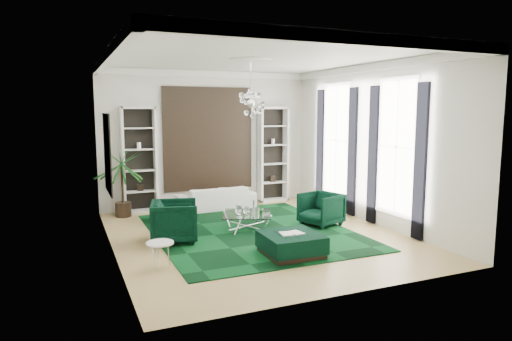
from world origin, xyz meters
name	(u,v)px	position (x,y,z in m)	size (l,w,h in m)	color
floor	(256,235)	(0.00, 0.00, -0.01)	(6.00, 7.00, 0.02)	tan
ceiling	(256,57)	(0.00, 0.00, 3.81)	(6.00, 7.00, 0.02)	white
wall_back	(208,139)	(0.00, 3.51, 1.90)	(6.00, 0.02, 3.80)	silver
wall_front	(353,167)	(0.00, -3.51, 1.90)	(6.00, 0.02, 3.80)	silver
wall_left	(109,154)	(-3.01, 0.00, 1.90)	(0.02, 7.00, 3.80)	silver
wall_right	(372,144)	(3.01, 0.00, 1.90)	(0.02, 7.00, 3.80)	silver
crown_molding	(256,62)	(0.00, 0.00, 3.70)	(6.00, 7.00, 0.18)	white
ceiling_medallion	(251,60)	(0.00, 0.30, 3.77)	(0.90, 0.90, 0.05)	white
tapestry	(208,139)	(0.00, 3.46, 1.90)	(2.50, 0.06, 2.80)	black
shelving_left	(139,160)	(-1.95, 3.31, 1.40)	(0.90, 0.38, 2.80)	white
shelving_right	(273,154)	(1.95, 3.31, 1.40)	(0.90, 0.38, 2.80)	white
painting	(108,153)	(-2.97, 0.60, 1.85)	(0.04, 1.30, 1.60)	black
window_near	(397,147)	(2.99, -0.90, 1.90)	(0.03, 1.10, 2.90)	white
curtain_near_a	(420,162)	(2.96, -1.68, 1.65)	(0.07, 0.30, 3.25)	black
curtain_near_b	(373,155)	(2.96, -0.12, 1.65)	(0.07, 0.30, 3.25)	black
window_far	(337,140)	(2.99, 1.50, 1.90)	(0.03, 1.10, 2.90)	white
curtain_far_a	(352,152)	(2.96, 0.72, 1.65)	(0.07, 0.30, 3.25)	black
curtain_far_b	(320,148)	(2.96, 2.28, 1.65)	(0.07, 0.30, 3.25)	black
rug	(251,231)	(0.00, 0.30, 0.01)	(4.20, 5.00, 0.02)	black
sofa	(216,198)	(0.00, 2.85, 0.31)	(2.13, 0.83, 0.62)	silver
armchair_left	(175,221)	(-1.75, 0.20, 0.43)	(0.92, 0.95, 0.86)	black
armchair_right	(321,209)	(1.75, 0.20, 0.39)	(0.83, 0.85, 0.78)	black
coffee_table	(247,221)	(0.00, 0.55, 0.18)	(1.07, 1.07, 0.37)	white
ottoman_side	(174,214)	(-1.35, 2.00, 0.18)	(0.80, 0.80, 0.35)	black
ottoman_front	(291,245)	(0.05, -1.55, 0.21)	(1.05, 1.05, 0.42)	black
book	(291,233)	(0.05, -1.55, 0.43)	(0.44, 0.29, 0.03)	white
side_table	(160,256)	(-2.35, -1.30, 0.23)	(0.47, 0.47, 0.45)	white
palm	(122,174)	(-2.45, 2.95, 1.11)	(1.38, 1.38, 2.21)	#175519
chandelier	(251,104)	(0.00, 0.30, 2.85)	(0.71, 0.71, 0.64)	white
table_plant	(261,209)	(0.27, 0.33, 0.49)	(0.13, 0.11, 0.24)	#175519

